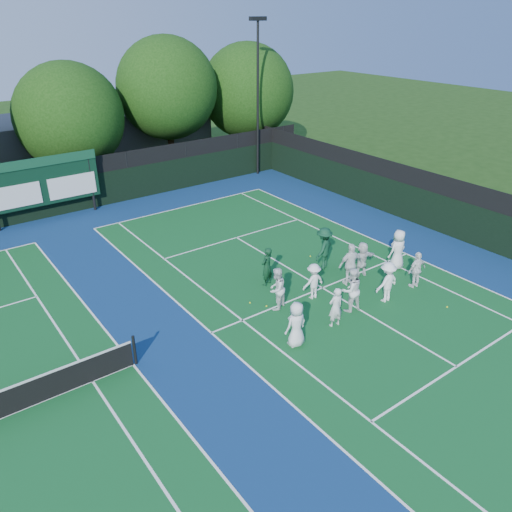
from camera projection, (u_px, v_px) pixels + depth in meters
ground at (339, 298)px, 20.25m from camera, size 120.00×120.00×0.00m
court_apron at (199, 338)px, 17.78m from camera, size 34.00×32.00×0.01m
near_court at (322, 288)px, 20.97m from camera, size 11.05×23.85×0.01m
back_fence at (62, 191)px, 28.00m from camera, size 34.00×0.08×3.00m
divider_fence_right at (455, 212)px, 25.15m from camera, size 0.08×32.00×3.00m
scoreboard at (42, 182)px, 26.79m from camera, size 6.00×0.21×3.55m
clubhouse at (82, 142)px, 35.61m from camera, size 18.00×6.00×4.00m
light_pole_right at (258, 81)px, 32.76m from camera, size 1.20×0.30×10.12m
tree_c at (72, 119)px, 30.39m from camera, size 6.51×6.51×7.92m
tree_d at (169, 91)px, 33.43m from camera, size 6.70×6.70×9.15m
tree_e at (248, 93)px, 37.24m from camera, size 6.90×6.90×8.52m
tennis_ball_0 at (266, 306)px, 19.64m from camera, size 0.07×0.07×0.07m
tennis_ball_1 at (310, 256)px, 23.59m from camera, size 0.07×0.07×0.07m
tennis_ball_2 at (447, 307)px, 19.58m from camera, size 0.07×0.07×0.07m
tennis_ball_3 at (250, 303)px, 19.87m from camera, size 0.07×0.07×0.07m
player_front_0 at (296, 324)px, 17.07m from camera, size 0.83×0.54×1.70m
player_front_1 at (336, 307)px, 18.16m from camera, size 0.63×0.46×1.59m
player_front_2 at (351, 290)px, 19.06m from camera, size 0.98×0.82×1.81m
player_front_3 at (387, 282)px, 19.71m from camera, size 1.10×0.64×1.70m
player_front_4 at (417, 270)px, 20.74m from camera, size 0.97×0.47×1.61m
player_back_0 at (277, 289)px, 19.19m from camera, size 1.04×0.94×1.74m
player_back_1 at (313, 281)px, 19.95m from camera, size 1.01×0.61×1.52m
player_back_2 at (351, 264)px, 20.87m from camera, size 1.18×0.73×1.88m
player_back_3 at (362, 259)px, 21.63m from camera, size 1.55×0.78×1.60m
player_back_4 at (398, 250)px, 22.17m from camera, size 0.93×0.63×1.86m
coach_left at (267, 267)px, 20.87m from camera, size 0.73×0.60×1.72m
coach_right at (324, 248)px, 22.17m from camera, size 1.45×1.16×1.96m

